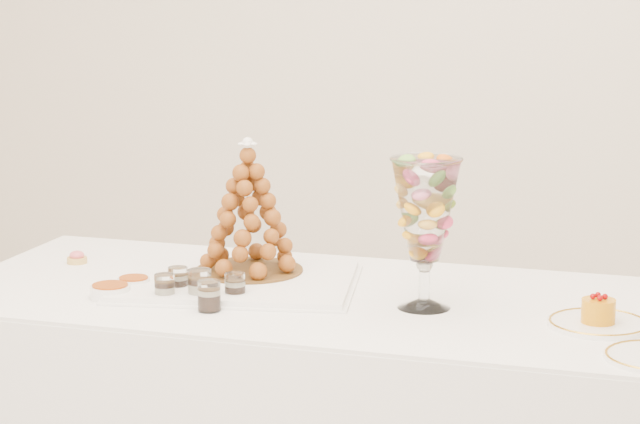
% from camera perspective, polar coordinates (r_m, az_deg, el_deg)
% --- Properties ---
extents(lace_tray, '(0.66, 0.56, 0.02)m').
position_cam_1_polar(lace_tray, '(3.18, -3.81, -3.21)').
color(lace_tray, white).
rests_on(lace_tray, buffet_table).
extents(macaron_vase, '(0.16, 0.16, 0.36)m').
position_cam_1_polar(macaron_vase, '(2.93, 4.85, 0.01)').
color(macaron_vase, white).
rests_on(macaron_vase, buffet_table).
extents(cake_plate, '(0.23, 0.23, 0.01)m').
position_cam_1_polar(cake_plate, '(2.90, 12.60, -5.01)').
color(cake_plate, white).
rests_on(cake_plate, buffet_table).
extents(pink_tart, '(0.05, 0.05, 0.03)m').
position_cam_1_polar(pink_tart, '(3.46, -11.05, -2.07)').
color(pink_tart, tan).
rests_on(pink_tart, buffet_table).
extents(verrine_a, '(0.06, 0.06, 0.07)m').
position_cam_1_polar(verrine_a, '(3.11, -6.51, -3.12)').
color(verrine_a, white).
rests_on(verrine_a, buffet_table).
extents(verrine_b, '(0.07, 0.07, 0.08)m').
position_cam_1_polar(verrine_b, '(3.04, -5.52, -3.35)').
color(verrine_b, white).
rests_on(verrine_b, buffet_table).
extents(verrine_c, '(0.06, 0.06, 0.07)m').
position_cam_1_polar(verrine_c, '(3.04, -3.90, -3.43)').
color(verrine_c, white).
rests_on(verrine_c, buffet_table).
extents(verrine_d, '(0.06, 0.06, 0.07)m').
position_cam_1_polar(verrine_d, '(3.04, -7.11, -3.46)').
color(verrine_d, white).
rests_on(verrine_d, buffet_table).
extents(verrine_e, '(0.07, 0.07, 0.07)m').
position_cam_1_polar(verrine_e, '(2.95, -5.09, -3.84)').
color(verrine_e, white).
rests_on(verrine_e, buffet_table).
extents(ramekin_back, '(0.08, 0.08, 0.03)m').
position_cam_1_polar(ramekin_back, '(3.18, -8.51, -3.25)').
color(ramekin_back, white).
rests_on(ramekin_back, buffet_table).
extents(ramekin_front, '(0.10, 0.10, 0.03)m').
position_cam_1_polar(ramekin_front, '(3.10, -9.57, -3.62)').
color(ramekin_front, white).
rests_on(ramekin_front, buffet_table).
extents(croquembouche, '(0.30, 0.30, 0.35)m').
position_cam_1_polar(croquembouche, '(3.21, -3.29, 0.23)').
color(croquembouche, brown).
rests_on(croquembouche, lace_tray).
extents(mousse_cake, '(0.08, 0.08, 0.07)m').
position_cam_1_polar(mousse_cake, '(2.88, 12.61, -4.41)').
color(mousse_cake, orange).
rests_on(mousse_cake, cake_plate).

